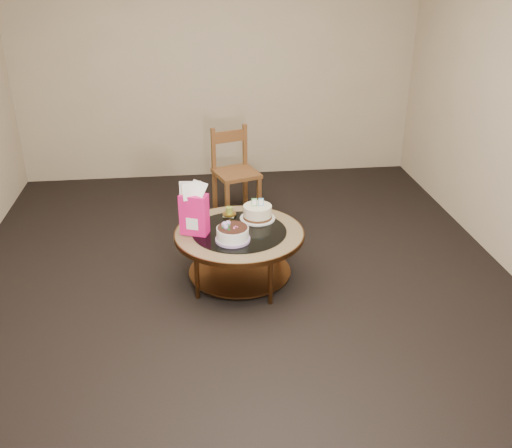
{
  "coord_description": "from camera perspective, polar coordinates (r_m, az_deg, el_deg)",
  "views": [
    {
      "loc": [
        -0.34,
        -3.97,
        2.43
      ],
      "look_at": [
        0.13,
        0.02,
        0.5
      ],
      "focal_mm": 40.0,
      "sensor_mm": 36.0,
      "label": 1
    }
  ],
  "objects": [
    {
      "name": "gift_bag",
      "position": [
        4.35,
        -6.22,
        1.52
      ],
      "size": [
        0.23,
        0.2,
        0.42
      ],
      "rotation": [
        0.0,
        0.0,
        -0.37
      ],
      "color": "#EF166D",
      "rests_on": "coffee_table"
    },
    {
      "name": "cream_cake",
      "position": [
        4.62,
        0.16,
        1.15
      ],
      "size": [
        0.29,
        0.29,
        0.18
      ],
      "rotation": [
        0.0,
        0.0,
        -0.05
      ],
      "color": "silver",
      "rests_on": "coffee_table"
    },
    {
      "name": "ground",
      "position": [
        4.67,
        -1.61,
        -5.74
      ],
      "size": [
        5.0,
        5.0,
        0.0
      ],
      "primitive_type": "plane",
      "color": "black",
      "rests_on": "ground"
    },
    {
      "name": "decorated_cake",
      "position": [
        4.28,
        -2.37,
        -1.06
      ],
      "size": [
        0.26,
        0.26,
        0.15
      ],
      "rotation": [
        0.0,
        0.0,
        0.34
      ],
      "color": "#A688C1",
      "rests_on": "coffee_table"
    },
    {
      "name": "dining_chair",
      "position": [
        5.73,
        -2.13,
        5.3
      ],
      "size": [
        0.5,
        0.5,
        0.87
      ],
      "rotation": [
        0.0,
        0.0,
        0.31
      ],
      "color": "brown",
      "rests_on": "ground"
    },
    {
      "name": "coffee_table",
      "position": [
        4.48,
        -1.67,
        -1.62
      ],
      "size": [
        1.02,
        1.02,
        0.46
      ],
      "color": "brown",
      "rests_on": "ground"
    },
    {
      "name": "pillar_candle",
      "position": [
        4.7,
        -2.68,
        1.15
      ],
      "size": [
        0.12,
        0.12,
        0.08
      ],
      "rotation": [
        0.0,
        0.0,
        -0.32
      ],
      "color": "#D1C056",
      "rests_on": "coffee_table"
    },
    {
      "name": "room_walls",
      "position": [
        4.08,
        -1.88,
        13.06
      ],
      "size": [
        4.52,
        5.02,
        2.61
      ],
      "color": "tan",
      "rests_on": "ground"
    }
  ]
}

